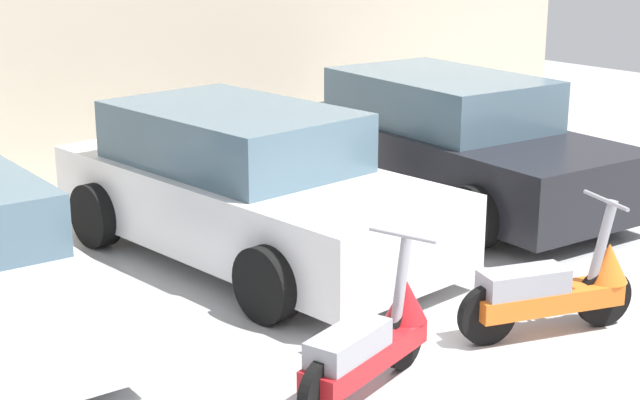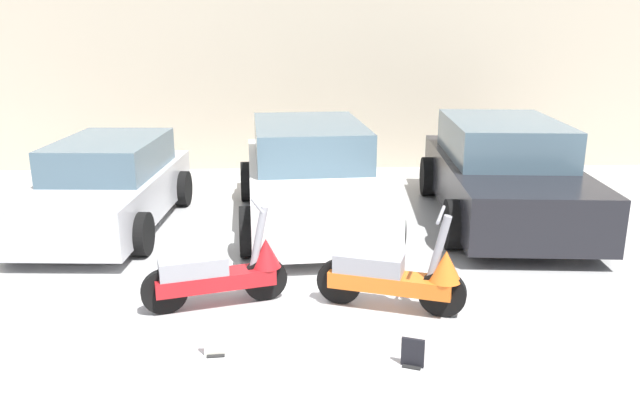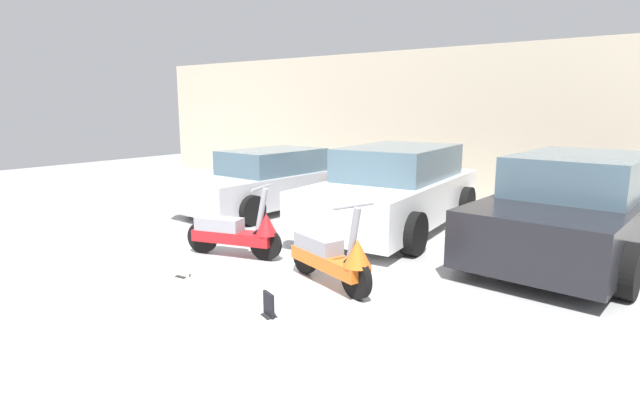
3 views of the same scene
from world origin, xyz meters
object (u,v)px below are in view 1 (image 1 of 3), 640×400
object	(u,v)px
scooter_front_right	(555,288)
car_rear_center	(246,187)
car_rear_right	(450,143)
scooter_front_left	(371,341)

from	to	relation	value
scooter_front_right	car_rear_center	world-z (taller)	car_rear_center
car_rear_right	scooter_front_left	bearing A→B (deg)	-48.08
scooter_front_right	car_rear_center	bearing A→B (deg)	123.77
scooter_front_left	car_rear_right	distance (m)	4.92
scooter_front_left	car_rear_right	size ratio (longest dim) A/B	0.33
scooter_front_left	car_rear_center	distance (m)	3.11
scooter_front_right	car_rear_right	xyz separation A→B (m)	(2.11, 3.15, 0.32)
scooter_front_right	car_rear_right	distance (m)	3.81
car_rear_center	car_rear_right	size ratio (longest dim) A/B	0.98
scooter_front_left	car_rear_right	bearing A→B (deg)	21.28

